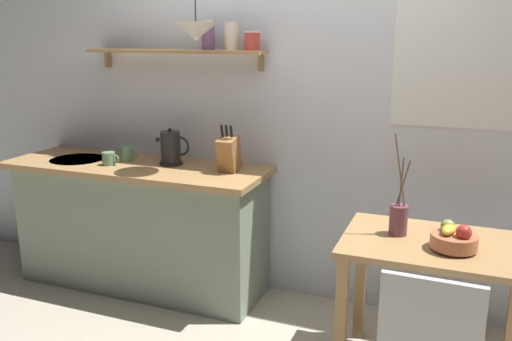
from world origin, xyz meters
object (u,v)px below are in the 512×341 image
fruit_bowl (454,239)px  knife_block (229,153)px  pendant_lamp (196,31)px  twig_vase (398,218)px  coffee_mug_spare (109,159)px  electric_kettle (171,148)px  coffee_mug_by_sink (127,153)px  dining_table (435,269)px

fruit_bowl → knife_block: (-1.38, 0.48, 0.21)m
fruit_bowl → pendant_lamp: (-1.56, 0.41, 0.96)m
twig_vase → fruit_bowl: bearing=-22.8°
coffee_mug_spare → pendant_lamp: (0.65, 0.06, 0.83)m
electric_kettle → coffee_mug_by_sink: size_ratio=1.87×
coffee_mug_by_sink → twig_vase: bearing=-11.5°
coffee_mug_by_sink → electric_kettle: bearing=2.6°
fruit_bowl → knife_block: size_ratio=0.71×
twig_vase → pendant_lamp: bearing=167.0°
twig_vase → electric_kettle: 1.61m
electric_kettle → coffee_mug_spare: bearing=-157.1°
fruit_bowl → knife_block: bearing=161.0°
dining_table → knife_block: bearing=162.9°
dining_table → electric_kettle: bearing=165.8°
fruit_bowl → coffee_mug_by_sink: coffee_mug_by_sink is taller
knife_block → coffee_mug_by_sink: knife_block is taller
knife_block → electric_kettle: bearing=175.0°
dining_table → electric_kettle: (-1.75, 0.44, 0.40)m
knife_block → coffee_mug_spare: size_ratio=2.48×
pendant_lamp → coffee_mug_spare: bearing=-174.7°
fruit_bowl → coffee_mug_spare: size_ratio=1.76×
coffee_mug_spare → pendant_lamp: 1.06m
twig_vase → electric_kettle: twig_vase is taller
coffee_mug_spare → twig_vase: bearing=-7.0°
coffee_mug_by_sink → coffee_mug_spare: size_ratio=1.08×
fruit_bowl → electric_kettle: (-1.82, 0.51, 0.20)m
electric_kettle → coffee_mug_spare: 0.42m
electric_kettle → knife_block: (0.44, -0.04, 0.01)m
twig_vase → pendant_lamp: (-1.29, 0.30, 0.93)m
coffee_mug_by_sink → pendant_lamp: bearing=-8.2°
knife_block → coffee_mug_by_sink: bearing=178.3°
fruit_bowl → coffee_mug_spare: 2.24m
twig_vase → pendant_lamp: 1.61m
electric_kettle → coffee_mug_by_sink: bearing=-177.4°
dining_table → coffee_mug_spare: (-2.13, 0.28, 0.33)m
twig_vase → coffee_mug_by_sink: 1.93m
electric_kettle → pendant_lamp: (0.26, -0.10, 0.76)m
dining_table → coffee_mug_spare: 2.18m
fruit_bowl → coffee_mug_by_sink: bearing=167.0°
knife_block → pendant_lamp: pendant_lamp is taller
coffee_mug_spare → knife_block: bearing=8.5°
twig_vase → knife_block: size_ratio=1.69×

